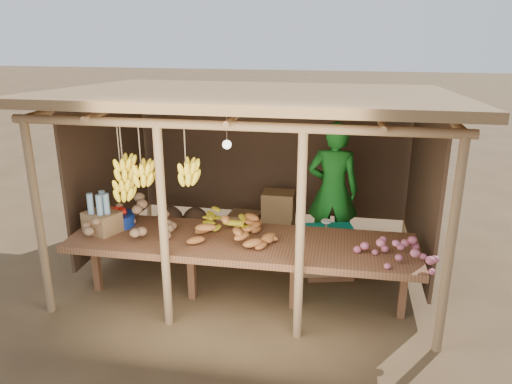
# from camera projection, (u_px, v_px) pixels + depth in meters

# --- Properties ---
(ground) EXTENTS (60.00, 60.00, 0.00)m
(ground) POSITION_uv_depth(u_px,v_px,m) (256.00, 266.00, 6.74)
(ground) COLOR brown
(ground) RESTS_ON ground
(stall_structure) EXTENTS (4.70, 3.50, 2.43)m
(stall_structure) POSITION_uv_depth(u_px,v_px,m) (253.00, 123.00, 6.20)
(stall_structure) COLOR #96724D
(stall_structure) RESTS_ON ground
(counter) EXTENTS (3.90, 1.05, 0.80)m
(counter) POSITION_uv_depth(u_px,v_px,m) (241.00, 245.00, 5.61)
(counter) COLOR brown
(counter) RESTS_ON ground
(potato_heap) EXTENTS (1.25, 0.97, 0.37)m
(potato_heap) POSITION_uv_depth(u_px,v_px,m) (129.00, 215.00, 5.80)
(potato_heap) COLOR #966E4D
(potato_heap) RESTS_ON counter
(sweet_potato_heap) EXTENTS (1.07, 0.79, 0.36)m
(sweet_potato_heap) POSITION_uv_depth(u_px,v_px,m) (231.00, 223.00, 5.58)
(sweet_potato_heap) COLOR #A85E2B
(sweet_potato_heap) RESTS_ON counter
(onion_heap) EXTENTS (0.95, 0.77, 0.36)m
(onion_heap) POSITION_uv_depth(u_px,v_px,m) (396.00, 245.00, 5.03)
(onion_heap) COLOR #B4576F
(onion_heap) RESTS_ON counter
(banana_pile) EXTENTS (0.68, 0.49, 0.35)m
(banana_pile) POSITION_uv_depth(u_px,v_px,m) (228.00, 212.00, 5.92)
(banana_pile) COLOR yellow
(banana_pile) RESTS_ON counter
(tomato_basin) EXTENTS (0.41, 0.41, 0.21)m
(tomato_basin) POSITION_uv_depth(u_px,v_px,m) (117.00, 218.00, 5.97)
(tomato_basin) COLOR navy
(tomato_basin) RESTS_ON counter
(bottle_box) EXTENTS (0.47, 0.43, 0.48)m
(bottle_box) POSITION_uv_depth(u_px,v_px,m) (102.00, 217.00, 5.76)
(bottle_box) COLOR olive
(bottle_box) RESTS_ON counter
(vendor) EXTENTS (0.70, 0.46, 1.90)m
(vendor) POSITION_uv_depth(u_px,v_px,m) (333.00, 191.00, 6.76)
(vendor) COLOR #186D1E
(vendor) RESTS_ON ground
(tarp_crate) EXTENTS (0.77, 0.70, 0.78)m
(tarp_crate) POSITION_uv_depth(u_px,v_px,m) (328.00, 251.00, 6.44)
(tarp_crate) COLOR brown
(tarp_crate) RESTS_ON ground
(carton_stack) EXTENTS (0.98, 0.39, 0.74)m
(carton_stack) POSITION_uv_depth(u_px,v_px,m) (267.00, 219.00, 7.47)
(carton_stack) COLOR olive
(carton_stack) RESTS_ON ground
(burlap_sacks) EXTENTS (0.84, 0.44, 0.59)m
(burlap_sacks) POSITION_uv_depth(u_px,v_px,m) (183.00, 222.00, 7.52)
(burlap_sacks) COLOR #4B3423
(burlap_sacks) RESTS_ON ground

